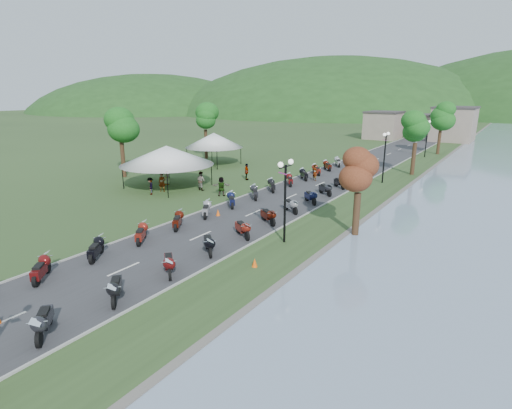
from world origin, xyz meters
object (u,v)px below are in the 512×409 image
Objects in this scene: vendor_tent_main at (168,167)px; pedestrian_b at (201,190)px; pedestrian_c at (151,194)px; pedestrian_a at (163,192)px.

pedestrian_b is at bearing 12.51° from vendor_tent_main.
pedestrian_a is at bearing 125.47° from pedestrian_c.
pedestrian_a is 1.12× the size of pedestrian_c.
vendor_tent_main is at bearing 84.63° from pedestrian_a.
pedestrian_a is 1.34m from pedestrian_c.
pedestrian_b is at bearing 94.25° from pedestrian_c.
pedestrian_b is 4.62m from pedestrian_c.
vendor_tent_main is 4.09m from pedestrian_b.
vendor_tent_main is 3.33× the size of pedestrian_b.
pedestrian_b is at bearing 9.58° from pedestrian_a.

